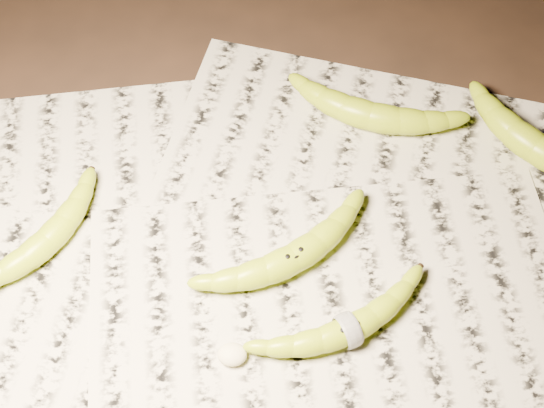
# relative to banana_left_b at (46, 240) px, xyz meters

# --- Properties ---
(ground) EXTENTS (3.00, 3.00, 0.00)m
(ground) POSITION_rel_banana_left_b_xyz_m (0.25, -0.00, -0.03)
(ground) COLOR black
(ground) RESTS_ON ground
(newspaper_patch) EXTENTS (0.90, 0.70, 0.01)m
(newspaper_patch) POSITION_rel_banana_left_b_xyz_m (0.23, -0.04, -0.02)
(newspaper_patch) COLOR #B7B39C
(newspaper_patch) RESTS_ON ground
(banana_left_b) EXTENTS (0.15, 0.17, 0.03)m
(banana_left_b) POSITION_rel_banana_left_b_xyz_m (0.00, 0.00, 0.00)
(banana_left_b) COLOR #9FB516
(banana_left_b) RESTS_ON newspaper_patch
(banana_center) EXTENTS (0.20, 0.16, 0.04)m
(banana_center) POSITION_rel_banana_left_b_xyz_m (0.29, -0.02, 0.00)
(banana_center) COLOR #9FB516
(banana_center) RESTS_ON newspaper_patch
(banana_taped) EXTENTS (0.20, 0.13, 0.03)m
(banana_taped) POSITION_rel_banana_left_b_xyz_m (0.35, -0.11, -0.00)
(banana_taped) COLOR #9FB516
(banana_taped) RESTS_ON newspaper_patch
(banana_upper_a) EXTENTS (0.21, 0.12, 0.04)m
(banana_upper_a) POSITION_rel_banana_left_b_xyz_m (0.39, 0.19, 0.00)
(banana_upper_a) COLOR #9FB516
(banana_upper_a) RESTS_ON newspaper_patch
(banana_upper_b) EXTENTS (0.20, 0.18, 0.04)m
(banana_upper_b) POSITION_rel_banana_left_b_xyz_m (0.59, 0.13, 0.00)
(banana_upper_b) COLOR #9FB516
(banana_upper_b) RESTS_ON newspaper_patch
(measuring_tape) EXTENTS (0.02, 0.04, 0.04)m
(measuring_tape) POSITION_rel_banana_left_b_xyz_m (0.35, -0.11, -0.00)
(measuring_tape) COLOR white
(measuring_tape) RESTS_ON newspaper_patch
(flesh_chunk_c) EXTENTS (0.03, 0.03, 0.02)m
(flesh_chunk_c) POSITION_rel_banana_left_b_xyz_m (0.22, -0.13, -0.01)
(flesh_chunk_c) COLOR beige
(flesh_chunk_c) RESTS_ON newspaper_patch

